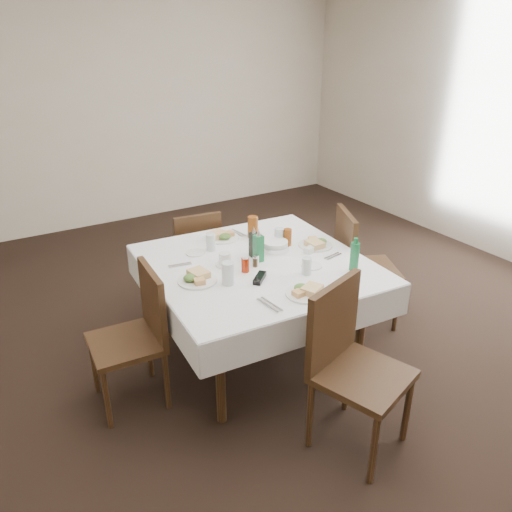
# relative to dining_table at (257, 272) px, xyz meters

# --- Properties ---
(ground_plane) EXTENTS (7.00, 7.00, 0.00)m
(ground_plane) POSITION_rel_dining_table_xyz_m (0.14, -0.13, -0.69)
(ground_plane) COLOR black
(room_shell) EXTENTS (6.04, 7.04, 2.80)m
(room_shell) POSITION_rel_dining_table_xyz_m (0.14, -0.13, 1.02)
(room_shell) COLOR beige
(room_shell) RESTS_ON ground
(dining_table) EXTENTS (1.56, 1.56, 0.76)m
(dining_table) POSITION_rel_dining_table_xyz_m (0.00, 0.00, 0.00)
(dining_table) COLOR #311C11
(dining_table) RESTS_ON ground
(chair_north) EXTENTS (0.45, 0.45, 0.86)m
(chair_north) POSITION_rel_dining_table_xyz_m (-0.04, 0.96, -0.20)
(chair_north) COLOR #311C11
(chair_north) RESTS_ON ground
(chair_south) EXTENTS (0.60, 0.60, 1.00)m
(chair_south) POSITION_rel_dining_table_xyz_m (0.01, -0.98, -0.12)
(chair_south) COLOR #311C11
(chair_south) RESTS_ON ground
(chair_east) EXTENTS (0.61, 0.61, 0.97)m
(chair_east) POSITION_rel_dining_table_xyz_m (0.93, -0.01, -0.14)
(chair_east) COLOR #311C11
(chair_east) RESTS_ON ground
(chair_west) EXTENTS (0.46, 0.46, 0.92)m
(chair_west) POSITION_rel_dining_table_xyz_m (-0.89, -0.02, -0.16)
(chair_west) COLOR #311C11
(chair_west) RESTS_ON ground
(meal_north) EXTENTS (0.26, 0.26, 0.06)m
(meal_north) POSITION_rel_dining_table_xyz_m (-0.01, 0.51, 0.09)
(meal_north) COLOR white
(meal_north) RESTS_ON dining_table
(meal_south) EXTENTS (0.25, 0.25, 0.05)m
(meal_south) POSITION_rel_dining_table_xyz_m (0.02, -0.54, 0.09)
(meal_south) COLOR white
(meal_south) RESTS_ON dining_table
(meal_east) EXTENTS (0.25, 0.25, 0.06)m
(meal_east) POSITION_rel_dining_table_xyz_m (0.52, 0.02, 0.09)
(meal_east) COLOR white
(meal_east) RESTS_ON dining_table
(meal_west) EXTENTS (0.26, 0.26, 0.06)m
(meal_west) POSITION_rel_dining_table_xyz_m (-0.48, -0.03, 0.09)
(meal_west) COLOR white
(meal_west) RESTS_ON dining_table
(side_plate_a) EXTENTS (0.14, 0.14, 0.01)m
(side_plate_a) POSITION_rel_dining_table_xyz_m (-0.31, 0.36, 0.08)
(side_plate_a) COLOR white
(side_plate_a) RESTS_ON dining_table
(side_plate_b) EXTENTS (0.14, 0.14, 0.01)m
(side_plate_b) POSITION_rel_dining_table_xyz_m (0.29, -0.25, 0.08)
(side_plate_b) COLOR white
(side_plate_b) RESTS_ON dining_table
(water_n) EXTENTS (0.07, 0.07, 0.13)m
(water_n) POSITION_rel_dining_table_xyz_m (-0.18, 0.36, 0.14)
(water_n) COLOR silver
(water_n) RESTS_ON dining_table
(water_s) EXTENTS (0.06, 0.06, 0.12)m
(water_s) POSITION_rel_dining_table_xyz_m (0.19, -0.32, 0.13)
(water_s) COLOR silver
(water_s) RESTS_ON dining_table
(water_e) EXTENTS (0.07, 0.07, 0.13)m
(water_e) POSITION_rel_dining_table_xyz_m (0.31, 0.19, 0.14)
(water_e) COLOR silver
(water_e) RESTS_ON dining_table
(water_w) EXTENTS (0.08, 0.08, 0.15)m
(water_w) POSITION_rel_dining_table_xyz_m (-0.32, -0.17, 0.15)
(water_w) COLOR silver
(water_w) RESTS_ON dining_table
(iced_tea_a) EXTENTS (0.08, 0.08, 0.17)m
(iced_tea_a) POSITION_rel_dining_table_xyz_m (0.21, 0.42, 0.16)
(iced_tea_a) COLOR brown
(iced_tea_a) RESTS_ON dining_table
(iced_tea_b) EXTENTS (0.06, 0.06, 0.13)m
(iced_tea_b) POSITION_rel_dining_table_xyz_m (0.35, 0.15, 0.14)
(iced_tea_b) COLOR brown
(iced_tea_b) RESTS_ON dining_table
(bread_basket) EXTENTS (0.21, 0.21, 0.07)m
(bread_basket) POSITION_rel_dining_table_xyz_m (0.23, 0.12, 0.10)
(bread_basket) COLOR silver
(bread_basket) RESTS_ON dining_table
(oil_cruet_dark) EXTENTS (0.06, 0.06, 0.23)m
(oil_cruet_dark) POSITION_rel_dining_table_xyz_m (0.03, 0.10, 0.17)
(oil_cruet_dark) COLOR black
(oil_cruet_dark) RESTS_ON dining_table
(oil_cruet_green) EXTENTS (0.06, 0.06, 0.25)m
(oil_cruet_green) POSITION_rel_dining_table_xyz_m (0.02, 0.02, 0.18)
(oil_cruet_green) COLOR #1B703D
(oil_cruet_green) RESTS_ON dining_table
(ketchup_bottle) EXTENTS (0.05, 0.05, 0.12)m
(ketchup_bottle) POSITION_rel_dining_table_xyz_m (-0.14, -0.08, 0.13)
(ketchup_bottle) COLOR #9F2006
(ketchup_bottle) RESTS_ON dining_table
(salt_shaker) EXTENTS (0.03, 0.03, 0.08)m
(salt_shaker) POSITION_rel_dining_table_xyz_m (-0.03, -0.03, 0.11)
(salt_shaker) COLOR white
(salt_shaker) RESTS_ON dining_table
(pepper_shaker) EXTENTS (0.03, 0.03, 0.08)m
(pepper_shaker) POSITION_rel_dining_table_xyz_m (-0.05, -0.05, 0.11)
(pepper_shaker) COLOR #3A2A18
(pepper_shaker) RESTS_ON dining_table
(coffee_mug) EXTENTS (0.13, 0.13, 0.09)m
(coffee_mug) POSITION_rel_dining_table_xyz_m (-0.21, 0.08, 0.12)
(coffee_mug) COLOR white
(coffee_mug) RESTS_ON dining_table
(sunglasses) EXTENTS (0.15, 0.14, 0.03)m
(sunglasses) POSITION_rel_dining_table_xyz_m (-0.13, -0.24, 0.09)
(sunglasses) COLOR black
(sunglasses) RESTS_ON dining_table
(green_bottle) EXTENTS (0.06, 0.06, 0.23)m
(green_bottle) POSITION_rel_dining_table_xyz_m (0.50, -0.43, 0.18)
(green_bottle) COLOR #1B703D
(green_bottle) RESTS_ON dining_table
(sugar_caddy) EXTENTS (0.10, 0.07, 0.04)m
(sugar_caddy) POSITION_rel_dining_table_xyz_m (0.42, -0.05, 0.10)
(sugar_caddy) COLOR white
(sugar_caddy) RESTS_ON dining_table
(cutlery_n) EXTENTS (0.07, 0.19, 0.01)m
(cutlery_n) POSITION_rel_dining_table_xyz_m (0.14, 0.54, 0.08)
(cutlery_n) COLOR silver
(cutlery_n) RESTS_ON dining_table
(cutlery_s) EXTENTS (0.07, 0.21, 0.01)m
(cutlery_s) POSITION_rel_dining_table_xyz_m (-0.25, -0.55, 0.08)
(cutlery_s) COLOR silver
(cutlery_s) RESTS_ON dining_table
(cutlery_e) EXTENTS (0.16, 0.07, 0.01)m
(cutlery_e) POSITION_rel_dining_table_xyz_m (0.52, -0.20, 0.08)
(cutlery_e) COLOR silver
(cutlery_e) RESTS_ON dining_table
(cutlery_w) EXTENTS (0.17, 0.07, 0.01)m
(cutlery_w) POSITION_rel_dining_table_xyz_m (-0.48, 0.23, 0.08)
(cutlery_w) COLOR silver
(cutlery_w) RESTS_ON dining_table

